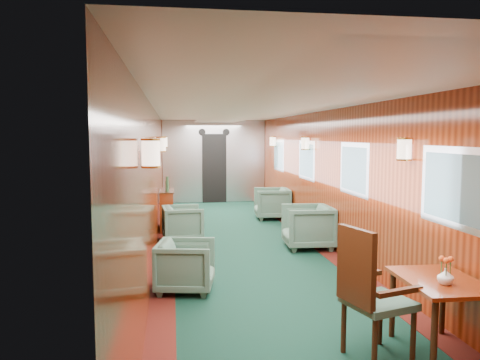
{
  "coord_description": "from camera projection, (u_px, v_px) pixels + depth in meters",
  "views": [
    {
      "loc": [
        -1.22,
        -7.69,
        1.96
      ],
      "look_at": [
        0.0,
        0.65,
        1.15
      ],
      "focal_mm": 35.0,
      "sensor_mm": 36.0,
      "label": 1
    }
  ],
  "objects": [
    {
      "name": "dining_table",
      "position": [
        440.0,
        291.0,
        4.15
      ],
      "size": [
        0.68,
        0.94,
        0.69
      ],
      "rotation": [
        0.0,
        0.0,
        -0.04
      ],
      "color": "maroon",
      "rests_on": "ground"
    },
    {
      "name": "wall_sconces",
      "position": [
        241.0,
        145.0,
        8.33
      ],
      "size": [
        2.97,
        7.97,
        0.25
      ],
      "color": "beige",
      "rests_on": "ground"
    },
    {
      "name": "armchair_left_far",
      "position": [
        183.0,
        223.0,
        8.68
      ],
      "size": [
        0.79,
        0.77,
        0.66
      ],
      "primitive_type": "imported",
      "rotation": [
        0.0,
        0.0,
        1.67
      ],
      "color": "#1B4136",
      "rests_on": "ground"
    },
    {
      "name": "flower_vase",
      "position": [
        446.0,
        276.0,
        3.98
      ],
      "size": [
        0.18,
        0.18,
        0.14
      ],
      "primitive_type": "imported",
      "rotation": [
        0.0,
        0.0,
        0.44
      ],
      "color": "silver",
      "rests_on": "dining_table"
    },
    {
      "name": "side_chair",
      "position": [
        368.0,
        289.0,
        4.02
      ],
      "size": [
        0.64,
        0.66,
        1.18
      ],
      "rotation": [
        0.0,
        0.0,
        0.28
      ],
      "color": "#1B4136",
      "rests_on": "ground"
    },
    {
      "name": "armchair_right_far",
      "position": [
        272.0,
        203.0,
        10.97
      ],
      "size": [
        0.86,
        0.84,
        0.73
      ],
      "primitive_type": "imported",
      "rotation": [
        0.0,
        0.0,
        -1.65
      ],
      "color": "#1B4136",
      "rests_on": "ground"
    },
    {
      "name": "room",
      "position": [
        246.0,
        155.0,
        7.78
      ],
      "size": [
        12.0,
        12.1,
        2.4
      ],
      "color": "#0E3425",
      "rests_on": "ground"
    },
    {
      "name": "armchair_left_near",
      "position": [
        186.0,
        266.0,
        5.88
      ],
      "size": [
        0.82,
        0.8,
        0.64
      ],
      "primitive_type": "imported",
      "rotation": [
        0.0,
        0.0,
        1.39
      ],
      "color": "#1B4136",
      "rests_on": "ground"
    },
    {
      "name": "windows_right",
      "position": [
        326.0,
        164.0,
        8.26
      ],
      "size": [
        0.02,
        8.6,
        0.8
      ],
      "color": "silver",
      "rests_on": "ground"
    },
    {
      "name": "armchair_right_near",
      "position": [
        308.0,
        227.0,
        8.11
      ],
      "size": [
        0.88,
        0.86,
        0.75
      ],
      "primitive_type": "imported",
      "rotation": [
        0.0,
        0.0,
        -1.64
      ],
      "color": "#1B4136",
      "rests_on": "ground"
    },
    {
      "name": "bulkhead",
      "position": [
        214.0,
        162.0,
        13.65
      ],
      "size": [
        2.98,
        0.17,
        2.39
      ],
      "color": "silver",
      "rests_on": "ground"
    },
    {
      "name": "credenza",
      "position": [
        167.0,
        209.0,
        9.72
      ],
      "size": [
        0.29,
        0.92,
        1.1
      ],
      "color": "maroon",
      "rests_on": "ground"
    }
  ]
}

